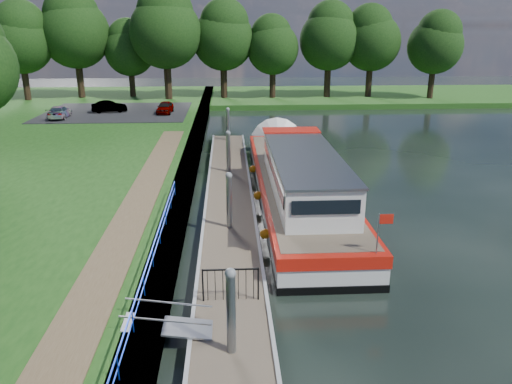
{
  "coord_description": "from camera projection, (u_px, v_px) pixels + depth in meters",
  "views": [
    {
      "loc": [
        0.01,
        -12.24,
        8.97
      ],
      "look_at": [
        1.29,
        10.37,
        1.4
      ],
      "focal_mm": 35.0,
      "sensor_mm": 36.0,
      "label": 1
    }
  ],
  "objects": [
    {
      "name": "car_b",
      "position": [
        109.0,
        107.0,
        49.09
      ],
      "size": [
        3.57,
        1.96,
        1.12
      ],
      "primitive_type": "imported",
      "rotation": [
        0.0,
        0.0,
        1.81
      ],
      "color": "#999999",
      "rests_on": "carpark"
    },
    {
      "name": "barge",
      "position": [
        295.0,
        179.0,
        27.01
      ],
      "size": [
        4.36,
        21.15,
        4.78
      ],
      "color": "black",
      "rests_on": "ground"
    },
    {
      "name": "far_bank",
      "position": [
        321.0,
        96.0,
        64.21
      ],
      "size": [
        60.0,
        18.0,
        0.6
      ],
      "primitive_type": "cube",
      "color": "#1D4A15",
      "rests_on": "ground"
    },
    {
      "name": "pontoon",
      "position": [
        229.0,
        198.0,
        26.68
      ],
      "size": [
        2.5,
        30.0,
        0.56
      ],
      "color": "brown",
      "rests_on": "ground"
    },
    {
      "name": "car_c",
      "position": [
        59.0,
        112.0,
        46.0
      ],
      "size": [
        1.79,
        3.92,
        1.11
      ],
      "primitive_type": "imported",
      "rotation": [
        0.0,
        0.0,
        3.2
      ],
      "color": "#999999",
      "rests_on": "carpark"
    },
    {
      "name": "gate_panel",
      "position": [
        231.0,
        280.0,
        16.15
      ],
      "size": [
        1.85,
        0.05,
        1.15
      ],
      "color": "black",
      "rests_on": "ground"
    },
    {
      "name": "footpath",
      "position": [
        128.0,
        225.0,
        21.52
      ],
      "size": [
        1.6,
        40.0,
        0.05
      ],
      "primitive_type": "cube",
      "color": "brown",
      "rests_on": "riverbank"
    },
    {
      "name": "blue_fence",
      "position": [
        148.0,
        266.0,
        16.71
      ],
      "size": [
        0.04,
        18.04,
        0.72
      ],
      "color": "#0C2DBF",
      "rests_on": "riverbank"
    },
    {
      "name": "carpark",
      "position": [
        117.0,
        112.0,
        49.57
      ],
      "size": [
        14.0,
        12.0,
        0.06
      ],
      "primitive_type": "cube",
      "color": "black",
      "rests_on": "riverbank"
    },
    {
      "name": "bank_edge",
      "position": [
        184.0,
        184.0,
        28.37
      ],
      "size": [
        1.1,
        90.0,
        0.78
      ],
      "primitive_type": "cube",
      "color": "#473D2D",
      "rests_on": "ground"
    },
    {
      "name": "ground",
      "position": [
        232.0,
        352.0,
        14.43
      ],
      "size": [
        160.0,
        160.0,
        0.0
      ],
      "primitive_type": "plane",
      "color": "black",
      "rests_on": "ground"
    },
    {
      "name": "car_a",
      "position": [
        165.0,
        107.0,
        48.58
      ],
      "size": [
        1.52,
        3.41,
        1.14
      ],
      "primitive_type": "imported",
      "rotation": [
        0.0,
        0.0,
        -0.05
      ],
      "color": "#999999",
      "rests_on": "carpark"
    },
    {
      "name": "mooring_piles",
      "position": [
        229.0,
        179.0,
        26.33
      ],
      "size": [
        0.3,
        27.3,
        3.55
      ],
      "color": "gray",
      "rests_on": "ground"
    },
    {
      "name": "horizon_trees",
      "position": [
        213.0,
        35.0,
        57.92
      ],
      "size": [
        54.38,
        10.03,
        12.87
      ],
      "color": "#332316",
      "rests_on": "ground"
    },
    {
      "name": "gangway",
      "position": [
        168.0,
        325.0,
        14.61
      ],
      "size": [
        2.58,
        1.0,
        0.92
      ],
      "color": "#A5A8AD",
      "rests_on": "ground"
    }
  ]
}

